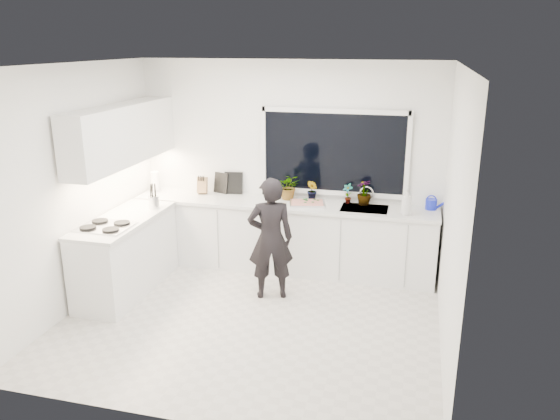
# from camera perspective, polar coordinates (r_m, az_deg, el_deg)

# --- Properties ---
(floor) EXTENTS (4.00, 3.50, 0.02)m
(floor) POSITION_cam_1_polar(r_m,az_deg,el_deg) (6.11, -3.07, -11.38)
(floor) COLOR beige
(floor) RESTS_ON ground
(wall_back) EXTENTS (4.00, 0.02, 2.70)m
(wall_back) POSITION_cam_1_polar(r_m,az_deg,el_deg) (7.23, 0.91, 4.75)
(wall_back) COLOR white
(wall_back) RESTS_ON ground
(wall_left) EXTENTS (0.02, 3.50, 2.70)m
(wall_left) POSITION_cam_1_polar(r_m,az_deg,el_deg) (6.47, -20.54, 2.13)
(wall_left) COLOR white
(wall_left) RESTS_ON ground
(wall_right) EXTENTS (0.02, 3.50, 2.70)m
(wall_right) POSITION_cam_1_polar(r_m,az_deg,el_deg) (5.36, 17.68, -0.59)
(wall_right) COLOR white
(wall_right) RESTS_ON ground
(ceiling) EXTENTS (4.00, 3.50, 0.02)m
(ceiling) POSITION_cam_1_polar(r_m,az_deg,el_deg) (5.37, -3.55, 15.02)
(ceiling) COLOR white
(ceiling) RESTS_ON wall_back
(window) EXTENTS (1.80, 0.02, 1.00)m
(window) POSITION_cam_1_polar(r_m,az_deg,el_deg) (7.05, 5.63, 6.00)
(window) COLOR black
(window) RESTS_ON wall_back
(base_cabinets_back) EXTENTS (3.92, 0.58, 0.88)m
(base_cabinets_back) POSITION_cam_1_polar(r_m,az_deg,el_deg) (7.20, 0.30, -2.86)
(base_cabinets_back) COLOR white
(base_cabinets_back) RESTS_ON floor
(base_cabinets_left) EXTENTS (0.58, 1.60, 0.88)m
(base_cabinets_left) POSITION_cam_1_polar(r_m,az_deg,el_deg) (6.85, -15.75, -4.63)
(base_cabinets_left) COLOR white
(base_cabinets_left) RESTS_ON floor
(countertop_back) EXTENTS (3.94, 0.62, 0.04)m
(countertop_back) POSITION_cam_1_polar(r_m,az_deg,el_deg) (7.04, 0.29, 0.63)
(countertop_back) COLOR silver
(countertop_back) RESTS_ON base_cabinets_back
(countertop_left) EXTENTS (0.62, 1.60, 0.04)m
(countertop_left) POSITION_cam_1_polar(r_m,az_deg,el_deg) (6.69, -16.07, -0.97)
(countertop_left) COLOR silver
(countertop_left) RESTS_ON base_cabinets_left
(upper_cabinets) EXTENTS (0.34, 2.10, 0.70)m
(upper_cabinets) POSITION_cam_1_polar(r_m,az_deg,el_deg) (6.83, -16.15, 7.60)
(upper_cabinets) COLOR white
(upper_cabinets) RESTS_ON wall_left
(sink) EXTENTS (0.58, 0.42, 0.14)m
(sink) POSITION_cam_1_polar(r_m,az_deg,el_deg) (6.90, 8.80, -0.21)
(sink) COLOR silver
(sink) RESTS_ON countertop_back
(faucet) EXTENTS (0.03, 0.03, 0.22)m
(faucet) POSITION_cam_1_polar(r_m,az_deg,el_deg) (7.04, 9.03, 1.51)
(faucet) COLOR silver
(faucet) RESTS_ON countertop_back
(stovetop) EXTENTS (0.56, 0.48, 0.03)m
(stovetop) POSITION_cam_1_polar(r_m,az_deg,el_deg) (6.41, -17.80, -1.60)
(stovetop) COLOR black
(stovetop) RESTS_ON countertop_left
(person) EXTENTS (0.62, 0.51, 1.46)m
(person) POSITION_cam_1_polar(r_m,az_deg,el_deg) (6.32, -1.00, -3.01)
(person) COLOR black
(person) RESTS_ON floor
(pizza_tray) EXTENTS (0.50, 0.41, 0.03)m
(pizza_tray) POSITION_cam_1_polar(r_m,az_deg,el_deg) (6.95, 2.86, 0.67)
(pizza_tray) COLOR silver
(pizza_tray) RESTS_ON countertop_back
(pizza) EXTENTS (0.46, 0.37, 0.01)m
(pizza) POSITION_cam_1_polar(r_m,az_deg,el_deg) (6.94, 2.86, 0.80)
(pizza) COLOR red
(pizza) RESTS_ON pizza_tray
(watering_can) EXTENTS (0.16, 0.16, 0.13)m
(watering_can) POSITION_cam_1_polar(r_m,az_deg,el_deg) (6.99, 15.51, 0.59)
(watering_can) COLOR #1522C9
(watering_can) RESTS_ON countertop_back
(paper_towel_roll) EXTENTS (0.12, 0.12, 0.26)m
(paper_towel_roll) POSITION_cam_1_polar(r_m,az_deg,el_deg) (7.74, -12.93, 2.88)
(paper_towel_roll) COLOR white
(paper_towel_roll) RESTS_ON countertop_back
(knife_block) EXTENTS (0.15, 0.12, 0.22)m
(knife_block) POSITION_cam_1_polar(r_m,az_deg,el_deg) (7.50, -8.12, 2.53)
(knife_block) COLOR #A5864C
(knife_block) RESTS_ON countertop_back
(utensil_crock) EXTENTS (0.16, 0.16, 0.16)m
(utensil_crock) POSITION_cam_1_polar(r_m,az_deg,el_deg) (6.96, -13.04, 0.81)
(utensil_crock) COLOR #BABBBF
(utensil_crock) RESTS_ON countertop_left
(picture_frame_large) EXTENTS (0.22, 0.09, 0.28)m
(picture_frame_large) POSITION_cam_1_polar(r_m,az_deg,el_deg) (7.50, -6.18, 2.83)
(picture_frame_large) COLOR black
(picture_frame_large) RESTS_ON countertop_back
(picture_frame_small) EXTENTS (0.25, 0.05, 0.30)m
(picture_frame_small) POSITION_cam_1_polar(r_m,az_deg,el_deg) (7.44, -4.88, 2.83)
(picture_frame_small) COLOR black
(picture_frame_small) RESTS_ON countertop_back
(herb_plants) EXTENTS (1.28, 0.30, 0.34)m
(herb_plants) POSITION_cam_1_polar(r_m,az_deg,el_deg) (7.08, 3.34, 2.23)
(herb_plants) COLOR #26662D
(herb_plants) RESTS_ON countertop_back
(soap_bottles) EXTENTS (0.13, 0.13, 0.33)m
(soap_bottles) POSITION_cam_1_polar(r_m,az_deg,el_deg) (6.67, 13.11, 0.71)
(soap_bottles) COLOR #D8BF66
(soap_bottles) RESTS_ON countertop_back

